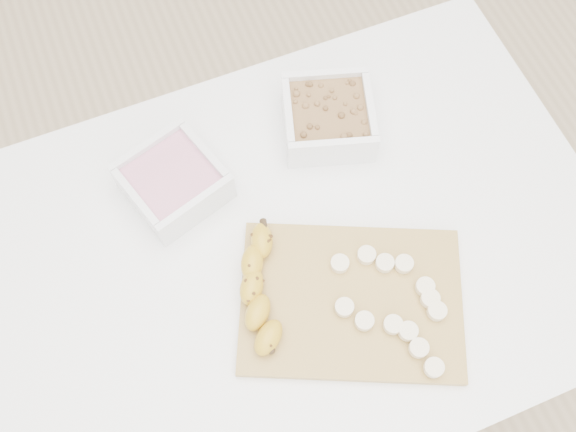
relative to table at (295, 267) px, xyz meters
name	(u,v)px	position (x,y,z in m)	size (l,w,h in m)	color
ground	(292,348)	(0.00, 0.00, -0.65)	(3.50, 3.50, 0.00)	#C6AD89
table	(295,267)	(0.00, 0.00, 0.00)	(1.00, 0.70, 0.75)	white
bowl_yogurt	(173,181)	(-0.14, 0.16, 0.13)	(0.18, 0.18, 0.07)	white
bowl_granola	(328,117)	(0.13, 0.18, 0.13)	(0.18, 0.18, 0.07)	white
cutting_board	(351,301)	(0.04, -0.11, 0.10)	(0.33, 0.24, 0.01)	#B48F48
banana	(261,291)	(-0.08, -0.06, 0.13)	(0.05, 0.20, 0.03)	gold
banana_slices	(396,302)	(0.10, -0.14, 0.12)	(0.15, 0.22, 0.02)	#FBE9BE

